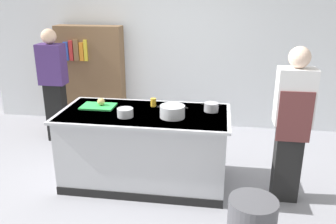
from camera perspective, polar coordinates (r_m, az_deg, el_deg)
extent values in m
plane|color=gray|center=(4.47, -3.62, -11.04)|extent=(10.00, 10.00, 0.00)
cube|color=silver|center=(5.98, 0.36, 12.00)|extent=(6.40, 0.12, 3.00)
cube|color=#B7BABF|center=(4.26, -3.75, -5.80)|extent=(1.90, 0.90, 0.90)
cube|color=#B7BABF|center=(4.10, -3.88, -0.27)|extent=(1.98, 0.98, 0.03)
cube|color=black|center=(4.06, -5.01, -13.60)|extent=(1.90, 0.01, 0.10)
cube|color=green|center=(4.35, -11.22, 0.91)|extent=(0.40, 0.28, 0.02)
sphere|color=tan|center=(4.34, -10.77, 1.66)|extent=(0.09, 0.09, 0.09)
cylinder|color=#B7BABF|center=(3.91, 0.72, 0.09)|extent=(0.28, 0.28, 0.14)
cube|color=black|center=(3.92, -1.52, 0.86)|extent=(0.04, 0.02, 0.01)
cube|color=black|center=(3.88, 2.99, 0.64)|extent=(0.04, 0.02, 0.01)
cylinder|color=#99999E|center=(4.14, 7.01, 0.79)|extent=(0.17, 0.17, 0.10)
cube|color=black|center=(4.13, 5.65, 1.33)|extent=(0.04, 0.02, 0.01)
cube|color=black|center=(4.13, 8.41, 1.20)|extent=(0.04, 0.02, 0.01)
cylinder|color=#B7BABF|center=(3.96, -6.94, -0.09)|extent=(0.18, 0.18, 0.10)
cylinder|color=yellow|center=(4.29, -2.39, 1.57)|extent=(0.07, 0.07, 0.10)
cube|color=black|center=(4.13, 18.66, -7.67)|extent=(0.28, 0.20, 0.90)
cube|color=white|center=(3.87, 19.82, 2.33)|extent=(0.38, 0.24, 0.60)
sphere|color=beige|center=(3.78, 20.52, 8.29)|extent=(0.22, 0.22, 0.22)
cube|color=brown|center=(3.80, 19.86, -0.81)|extent=(0.34, 0.02, 0.54)
cube|color=black|center=(5.73, -17.52, -0.01)|extent=(0.28, 0.20, 0.90)
cube|color=#422A65|center=(5.54, -18.29, 7.33)|extent=(0.38, 0.24, 0.60)
sphere|color=#D3AA8C|center=(5.48, -18.74, 11.52)|extent=(0.22, 0.22, 0.22)
cube|color=brown|center=(6.13, -12.24, 5.57)|extent=(1.10, 0.28, 1.70)
cube|color=purple|center=(6.07, -16.91, 9.21)|extent=(0.08, 0.03, 0.26)
cube|color=#3351B7|center=(6.03, -16.17, 9.42)|extent=(0.08, 0.03, 0.30)
cube|color=red|center=(5.99, -15.42, 9.55)|extent=(0.06, 0.03, 0.32)
cube|color=brown|center=(5.96, -14.63, 9.63)|extent=(0.08, 0.03, 0.34)
cube|color=orange|center=(5.93, -13.82, 9.44)|extent=(0.07, 0.03, 0.30)
cube|color=yellow|center=(5.90, -13.19, 9.65)|extent=(0.06, 0.03, 0.34)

